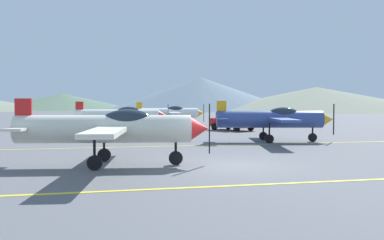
{
  "coord_description": "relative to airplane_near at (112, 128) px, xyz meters",
  "views": [
    {
      "loc": [
        -4.48,
        -14.27,
        2.36
      ],
      "look_at": [
        1.37,
        14.0,
        1.2
      ],
      "focal_mm": 36.55,
      "sensor_mm": 36.0,
      "label": 1
    }
  ],
  "objects": [
    {
      "name": "airplane_far",
      "position": [
        0.76,
        16.58,
        0.0
      ],
      "size": [
        7.55,
        8.64,
        2.58
      ],
      "color": "white",
      "rests_on": "ground_plane"
    },
    {
      "name": "hill_right",
      "position": [
        71.7,
        112.46,
        2.8
      ],
      "size": [
        84.35,
        84.35,
        8.52
      ],
      "primitive_type": "cone",
      "color": "slate",
      "rests_on": "ground_plane"
    },
    {
      "name": "airplane_mid",
      "position": [
        10.03,
        7.77,
        0.0
      ],
      "size": [
        7.56,
        8.61,
        2.58
      ],
      "color": "#33478C",
      "rests_on": "ground_plane"
    },
    {
      "name": "airplane_near",
      "position": [
        0.0,
        0.0,
        0.0
      ],
      "size": [
        7.54,
        8.65,
        2.58
      ],
      "color": "silver",
      "rests_on": "ground_plane"
    },
    {
      "name": "hill_centerleft",
      "position": [
        -20.03,
        156.16,
        1.98
      ],
      "size": [
        62.53,
        62.53,
        6.86
      ],
      "primitive_type": "cone",
      "color": "#4C6651",
      "rests_on": "ground_plane"
    },
    {
      "name": "hill_centerright",
      "position": [
        33.9,
        132.27,
        4.93
      ],
      "size": [
        72.95,
        72.95,
        12.76
      ],
      "primitive_type": "cone",
      "color": "slate",
      "rests_on": "ground_plane"
    },
    {
      "name": "ground_plane",
      "position": [
        4.45,
        -1.0,
        -1.46
      ],
      "size": [
        400.0,
        400.0,
        0.0
      ],
      "primitive_type": "plane",
      "color": "#54565B"
    },
    {
      "name": "apron_line_near",
      "position": [
        4.45,
        -4.55,
        -1.45
      ],
      "size": [
        80.0,
        0.16,
        0.01
      ],
      "primitive_type": "cube",
      "color": "yellow",
      "rests_on": "ground_plane"
    },
    {
      "name": "car_sedan",
      "position": [
        10.72,
        18.67,
        -0.61
      ],
      "size": [
        3.6,
        4.64,
        1.62
      ],
      "color": "red",
      "rests_on": "ground_plane"
    },
    {
      "name": "apron_line_far",
      "position": [
        4.45,
        6.4,
        -1.45
      ],
      "size": [
        80.0,
        0.16,
        0.01
      ],
      "primitive_type": "cube",
      "color": "yellow",
      "rests_on": "ground_plane"
    },
    {
      "name": "airplane_back",
      "position": [
        6.22,
        26.7,
        0.0
      ],
      "size": [
        7.45,
        8.6,
        2.58
      ],
      "color": "white",
      "rests_on": "ground_plane"
    }
  ]
}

